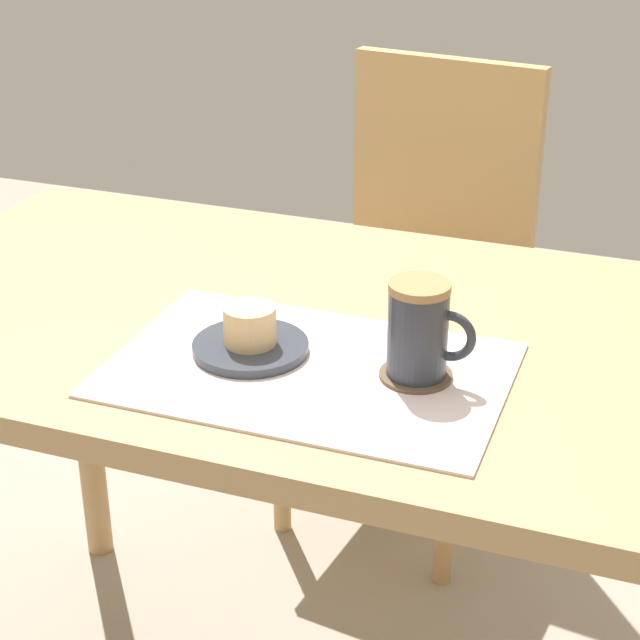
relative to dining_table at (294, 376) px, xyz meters
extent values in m
cylinder|color=tan|center=(-0.54, 0.29, -0.30)|extent=(0.05, 0.05, 0.71)
cube|color=tan|center=(0.00, 0.00, 0.07)|extent=(1.19, 0.70, 0.04)
cylinder|color=tan|center=(0.13, 0.44, -0.45)|extent=(0.04, 0.04, 0.42)
cylinder|color=tan|center=(-0.22, 0.48, -0.45)|extent=(0.04, 0.04, 0.42)
cylinder|color=tan|center=(0.18, 0.79, -0.45)|extent=(0.04, 0.04, 0.42)
cylinder|color=tan|center=(-0.17, 0.83, -0.45)|extent=(0.04, 0.04, 0.42)
cube|color=tan|center=(-0.02, 0.64, -0.22)|extent=(0.47, 0.47, 0.04)
cube|color=tan|center=(0.00, 0.83, 0.03)|extent=(0.39, 0.08, 0.46)
cube|color=silver|center=(0.07, -0.13, 0.09)|extent=(0.47, 0.31, 0.00)
cylinder|color=#333842|center=(-0.01, -0.12, 0.10)|extent=(0.14, 0.14, 0.01)
cylinder|color=#E5BC7F|center=(-0.01, -0.12, 0.13)|extent=(0.06, 0.06, 0.05)
cylinder|color=brown|center=(0.20, -0.11, 0.10)|extent=(0.09, 0.09, 0.00)
cylinder|color=#2D333D|center=(0.20, -0.11, 0.15)|extent=(0.07, 0.07, 0.11)
cylinder|color=#9E7547|center=(0.20, -0.11, 0.21)|extent=(0.07, 0.07, 0.01)
torus|color=#2D333D|center=(0.24, -0.11, 0.15)|extent=(0.06, 0.01, 0.06)
camera|label=1|loc=(0.47, -1.18, 0.71)|focal=60.00mm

